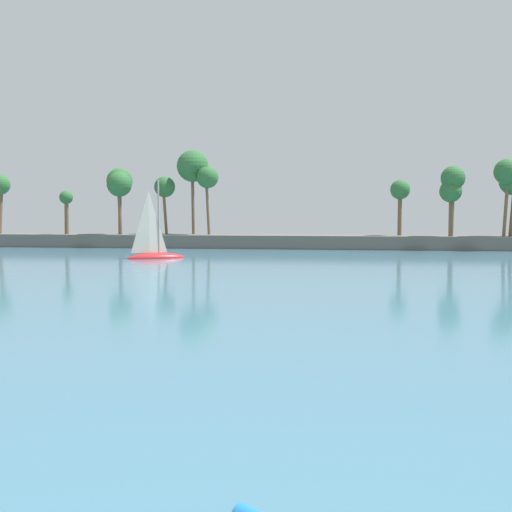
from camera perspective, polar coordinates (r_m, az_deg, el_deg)
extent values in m
cube|color=teal|center=(68.20, 5.68, -0.26)|extent=(220.00, 115.54, 0.06)
cube|color=#605B54|center=(85.87, 6.03, 1.24)|extent=(106.97, 6.00, 1.80)
cylinder|color=brown|center=(90.73, -11.88, 4.18)|extent=(0.53, 0.80, 7.25)
sphere|color=#2D6633|center=(90.80, -11.92, 6.46)|extent=(3.53, 3.53, 3.53)
cylinder|color=brown|center=(90.11, -8.02, 3.99)|extent=(0.74, 0.62, 6.48)
sphere|color=#2D6633|center=(90.16, -8.04, 6.04)|extent=(2.87, 2.87, 2.87)
cylinder|color=brown|center=(86.71, 21.14, 4.27)|extent=(0.87, 0.80, 8.08)
sphere|color=#2D6633|center=(86.82, 21.21, 6.93)|extent=(3.20, 3.20, 3.20)
cylinder|color=brown|center=(86.63, 12.53, 3.75)|extent=(0.54, 0.60, 5.96)
sphere|color=#2D6633|center=(86.67, 12.57, 5.72)|extent=(2.56, 2.56, 2.56)
cylinder|color=brown|center=(85.40, 16.72, 3.58)|extent=(0.39, 0.60, 5.68)
sphere|color=#2D6633|center=(85.42, 16.76, 5.48)|extent=(2.81, 2.81, 2.81)
cylinder|color=brown|center=(89.36, -5.57, 4.91)|extent=(0.54, 0.47, 9.29)
sphere|color=#2D6633|center=(89.54, -5.60, 7.88)|extent=(4.33, 4.33, 4.33)
cylinder|color=brown|center=(87.43, -4.28, 4.40)|extent=(0.73, 0.41, 7.67)
sphere|color=#2D6633|center=(87.52, -4.29, 6.91)|extent=(2.94, 2.94, 2.94)
cylinder|color=brown|center=(85.50, 16.89, 4.13)|extent=(0.61, 0.81, 7.36)
sphere|color=#2D6633|center=(85.58, 16.94, 6.58)|extent=(3.04, 3.04, 3.04)
cylinder|color=brown|center=(92.64, -16.33, 3.42)|extent=(0.71, 0.77, 5.06)
sphere|color=#2D6633|center=(92.65, -16.36, 4.98)|extent=(1.85, 1.85, 1.85)
cylinder|color=brown|center=(97.60, -21.56, 3.86)|extent=(0.81, 0.89, 6.86)
sphere|color=#2D6633|center=(97.65, -21.61, 5.86)|extent=(2.85, 2.85, 2.85)
cylinder|color=brown|center=(89.58, -11.90, 4.04)|extent=(0.66, 0.47, 6.79)
sphere|color=#2D6633|center=(89.64, -11.94, 6.20)|extent=(3.37, 3.37, 3.37)
ellipsoid|color=red|center=(69.11, -8.78, -0.20)|extent=(6.22, 4.59, 1.22)
cylinder|color=gray|center=(68.99, -8.57, 3.47)|extent=(0.18, 0.18, 7.63)
pyramid|color=silver|center=(68.76, -9.41, 2.98)|extent=(2.49, 1.50, 6.49)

